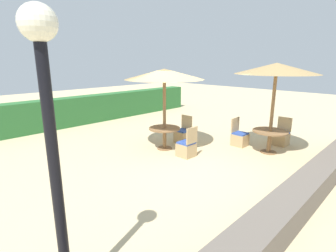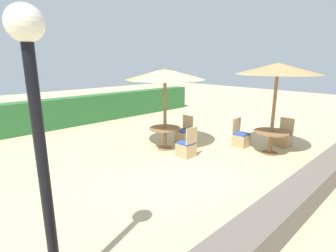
{
  "view_description": "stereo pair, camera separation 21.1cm",
  "coord_description": "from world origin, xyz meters",
  "px_view_note": "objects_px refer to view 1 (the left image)",
  "views": [
    {
      "loc": [
        -5.4,
        -4.7,
        2.8
      ],
      "look_at": [
        0.0,
        0.6,
        0.9
      ],
      "focal_mm": 28.0,
      "sensor_mm": 36.0,
      "label": 1
    },
    {
      "loc": [
        -5.24,
        -4.85,
        2.8
      ],
      "look_at": [
        0.0,
        0.6,
        0.9
      ],
      "focal_mm": 28.0,
      "sensor_mm": 36.0,
      "label": 2
    }
  ],
  "objects_px": {
    "round_table_front_right": "(270,135)",
    "patio_chair_front_right_north": "(239,138)",
    "lamp_post": "(48,107)",
    "parasol_center": "(164,75)",
    "patio_chair_center_east": "(183,135)",
    "patio_chair_center_south": "(187,148)",
    "patio_chair_front_right_east": "(281,137)",
    "parasol_front_right": "(276,69)",
    "round_table_center": "(165,133)"
  },
  "relations": [
    {
      "from": "round_table_front_right",
      "to": "patio_chair_front_right_north",
      "type": "relative_size",
      "value": 1.13
    },
    {
      "from": "lamp_post",
      "to": "parasol_center",
      "type": "relative_size",
      "value": 1.3
    },
    {
      "from": "lamp_post",
      "to": "patio_chair_center_east",
      "type": "height_order",
      "value": "lamp_post"
    },
    {
      "from": "patio_chair_center_east",
      "to": "patio_chair_center_south",
      "type": "distance_m",
      "value": 1.41
    },
    {
      "from": "round_table_front_right",
      "to": "parasol_center",
      "type": "height_order",
      "value": "parasol_center"
    },
    {
      "from": "patio_chair_center_east",
      "to": "patio_chair_center_south",
      "type": "xyz_separation_m",
      "value": [
        -0.98,
        -1.01,
        0.0
      ]
    },
    {
      "from": "parasol_center",
      "to": "patio_chair_front_right_east",
      "type": "bearing_deg",
      "value": -39.58
    },
    {
      "from": "parasol_center",
      "to": "patio_chair_center_south",
      "type": "xyz_separation_m",
      "value": [
        -0.03,
        -0.97,
        -2.12
      ]
    },
    {
      "from": "lamp_post",
      "to": "round_table_front_right",
      "type": "bearing_deg",
      "value": 4.55
    },
    {
      "from": "lamp_post",
      "to": "patio_chair_front_right_north",
      "type": "height_order",
      "value": "lamp_post"
    },
    {
      "from": "parasol_front_right",
      "to": "parasol_center",
      "type": "xyz_separation_m",
      "value": [
        -2.02,
        2.58,
        -0.18
      ]
    },
    {
      "from": "parasol_front_right",
      "to": "patio_chair_center_south",
      "type": "distance_m",
      "value": 3.47
    },
    {
      "from": "round_table_center",
      "to": "parasol_center",
      "type": "bearing_deg",
      "value": -75.96
    },
    {
      "from": "parasol_center",
      "to": "patio_chair_center_south",
      "type": "height_order",
      "value": "parasol_center"
    },
    {
      "from": "round_table_center",
      "to": "patio_chair_center_east",
      "type": "relative_size",
      "value": 1.07
    },
    {
      "from": "patio_chair_front_right_north",
      "to": "round_table_center",
      "type": "xyz_separation_m",
      "value": [
        -2.0,
        1.56,
        0.28
      ]
    },
    {
      "from": "patio_chair_front_right_north",
      "to": "patio_chair_center_east",
      "type": "distance_m",
      "value": 1.92
    },
    {
      "from": "parasol_front_right",
      "to": "patio_chair_front_right_east",
      "type": "xyz_separation_m",
      "value": [
        1.04,
        0.04,
        -2.29
      ]
    },
    {
      "from": "lamp_post",
      "to": "patio_chair_center_east",
      "type": "xyz_separation_m",
      "value": [
        5.67,
        3.15,
        -2.09
      ]
    },
    {
      "from": "patio_chair_front_right_east",
      "to": "patio_chair_center_south",
      "type": "distance_m",
      "value": 3.47
    },
    {
      "from": "lamp_post",
      "to": "patio_chair_front_right_east",
      "type": "xyz_separation_m",
      "value": [
        7.78,
        0.58,
        -2.09
      ]
    },
    {
      "from": "parasol_center",
      "to": "patio_chair_center_east",
      "type": "relative_size",
      "value": 2.75
    },
    {
      "from": "lamp_post",
      "to": "round_table_front_right",
      "type": "distance_m",
      "value": 6.99
    },
    {
      "from": "patio_chair_front_right_north",
      "to": "lamp_post",
      "type": "bearing_deg",
      "value": 12.98
    },
    {
      "from": "parasol_front_right",
      "to": "patio_chair_front_right_east",
      "type": "distance_m",
      "value": 2.52
    },
    {
      "from": "parasol_front_right",
      "to": "patio_chair_front_right_north",
      "type": "xyz_separation_m",
      "value": [
        -0.02,
        1.01,
        -2.29
      ]
    },
    {
      "from": "patio_chair_center_east",
      "to": "lamp_post",
      "type": "bearing_deg",
      "value": 119.09
    },
    {
      "from": "patio_chair_front_right_east",
      "to": "patio_chair_center_east",
      "type": "height_order",
      "value": "same"
    },
    {
      "from": "round_table_front_right",
      "to": "patio_chair_center_south",
      "type": "xyz_separation_m",
      "value": [
        -2.05,
        1.61,
        -0.29
      ]
    },
    {
      "from": "parasol_front_right",
      "to": "round_table_front_right",
      "type": "distance_m",
      "value": 2.0
    },
    {
      "from": "lamp_post",
      "to": "round_table_front_right",
      "type": "xyz_separation_m",
      "value": [
        6.74,
        0.54,
        -1.8
      ]
    },
    {
      "from": "lamp_post",
      "to": "parasol_center",
      "type": "xyz_separation_m",
      "value": [
        4.72,
        3.11,
        0.03
      ]
    },
    {
      "from": "lamp_post",
      "to": "patio_chair_center_south",
      "type": "relative_size",
      "value": 3.57
    },
    {
      "from": "patio_chair_front_right_north",
      "to": "parasol_center",
      "type": "height_order",
      "value": "parasol_center"
    },
    {
      "from": "parasol_center",
      "to": "lamp_post",
      "type": "bearing_deg",
      "value": -146.58
    },
    {
      "from": "round_table_front_right",
      "to": "patio_chair_center_east",
      "type": "distance_m",
      "value": 2.84
    },
    {
      "from": "patio_chair_front_right_north",
      "to": "patio_chair_front_right_east",
      "type": "distance_m",
      "value": 1.44
    },
    {
      "from": "parasol_front_right",
      "to": "patio_chair_front_right_north",
      "type": "height_order",
      "value": "parasol_front_right"
    },
    {
      "from": "round_table_center",
      "to": "lamp_post",
      "type": "bearing_deg",
      "value": -146.58
    },
    {
      "from": "parasol_front_right",
      "to": "lamp_post",
      "type": "bearing_deg",
      "value": -175.45
    },
    {
      "from": "round_table_center",
      "to": "patio_chair_center_east",
      "type": "xyz_separation_m",
      "value": [
        0.95,
        0.04,
        -0.28
      ]
    },
    {
      "from": "patio_chair_center_south",
      "to": "lamp_post",
      "type": "bearing_deg",
      "value": -155.4
    },
    {
      "from": "round_table_front_right",
      "to": "patio_chair_front_right_east",
      "type": "relative_size",
      "value": 1.13
    },
    {
      "from": "patio_chair_front_right_north",
      "to": "patio_chair_center_east",
      "type": "height_order",
      "value": "same"
    },
    {
      "from": "lamp_post",
      "to": "patio_chair_center_south",
      "type": "height_order",
      "value": "lamp_post"
    },
    {
      "from": "patio_chair_front_right_east",
      "to": "patio_chair_center_south",
      "type": "bearing_deg",
      "value": 63.15
    },
    {
      "from": "parasol_center",
      "to": "patio_chair_center_south",
      "type": "relative_size",
      "value": 2.75
    },
    {
      "from": "patio_chair_front_right_north",
      "to": "patio_chair_center_south",
      "type": "distance_m",
      "value": 2.12
    },
    {
      "from": "patio_chair_center_south",
      "to": "parasol_center",
      "type": "bearing_deg",
      "value": 88.23
    },
    {
      "from": "patio_chair_center_east",
      "to": "round_table_front_right",
      "type": "bearing_deg",
      "value": -157.85
    }
  ]
}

